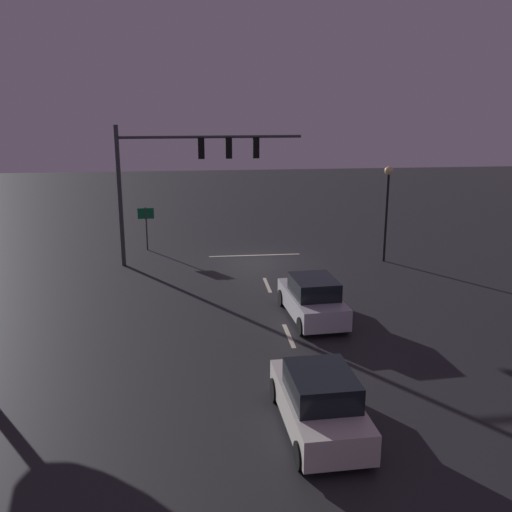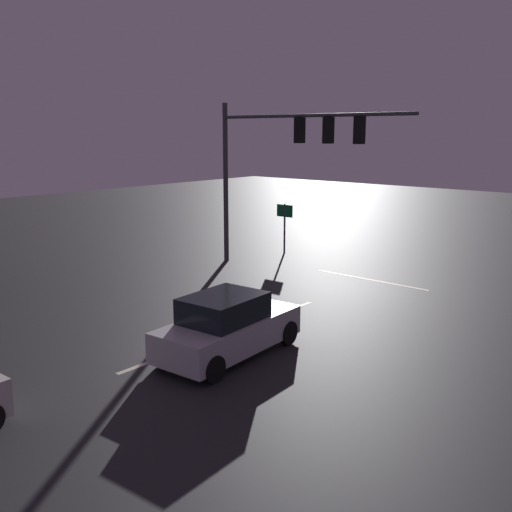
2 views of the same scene
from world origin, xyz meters
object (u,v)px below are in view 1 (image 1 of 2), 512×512
at_px(traffic_signal_assembly, 185,164).
at_px(car_approaching, 312,299).
at_px(car_distant, 319,402).
at_px(street_lamp_left_kerb, 387,195).
at_px(route_sign, 146,219).

height_order(traffic_signal_assembly, car_approaching, traffic_signal_assembly).
height_order(car_distant, street_lamp_left_kerb, street_lamp_left_kerb).
height_order(car_distant, route_sign, route_sign).
height_order(car_approaching, car_distant, same).
height_order(car_approaching, route_sign, route_sign).
bearing_deg(car_distant, street_lamp_left_kerb, -113.98).
bearing_deg(car_distant, car_approaching, -100.56).
xyz_separation_m(car_approaching, car_distant, (1.46, 7.86, 0.00)).
distance_m(car_distant, route_sign, 20.24).
relative_size(traffic_signal_assembly, street_lamp_left_kerb, 1.85).
bearing_deg(route_sign, car_approaching, 121.69).
height_order(traffic_signal_assembly, car_distant, traffic_signal_assembly).
relative_size(street_lamp_left_kerb, route_sign, 2.04).
bearing_deg(car_approaching, street_lamp_left_kerb, -125.27).
height_order(car_approaching, street_lamp_left_kerb, street_lamp_left_kerb).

